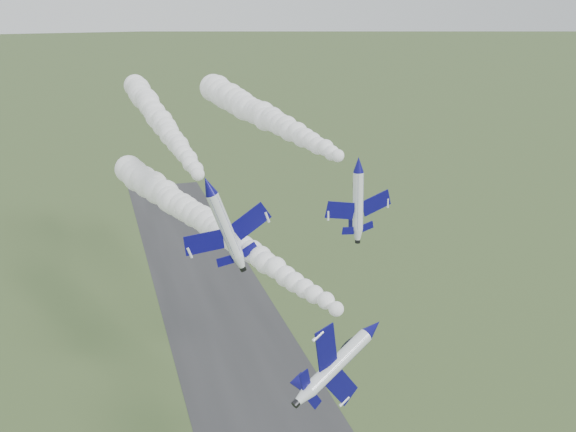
% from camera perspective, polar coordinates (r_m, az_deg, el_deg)
% --- Properties ---
extents(runway, '(24.00, 260.00, 0.04)m').
position_cam_1_polar(runway, '(112.77, -2.65, -15.88)').
color(runway, '#2B2B2D').
rests_on(runway, ground).
extents(jet_lead, '(6.86, 13.03, 10.31)m').
position_cam_1_polar(jet_lead, '(71.88, 7.64, -9.86)').
color(jet_lead, white).
extents(smoke_trail_jet_lead, '(27.81, 58.31, 5.02)m').
position_cam_1_polar(smoke_trail_jet_lead, '(95.38, -6.95, -0.75)').
color(smoke_trail_jet_lead, white).
extents(jet_pair_left, '(11.18, 14.21, 4.71)m').
position_cam_1_polar(jet_pair_left, '(81.00, -7.10, 2.68)').
color(jet_pair_left, white).
extents(smoke_trail_jet_pair_left, '(6.04, 63.81, 4.81)m').
position_cam_1_polar(smoke_trail_jet_pair_left, '(114.81, -11.30, 8.36)').
color(smoke_trail_jet_pair_left, white).
extents(jet_pair_right, '(10.37, 12.24, 3.03)m').
position_cam_1_polar(jet_pair_right, '(85.10, 6.33, 4.57)').
color(jet_pair_right, white).
extents(smoke_trail_jet_pair_right, '(14.55, 54.28, 5.51)m').
position_cam_1_polar(smoke_trail_jet_pair_right, '(110.31, -2.08, 8.87)').
color(smoke_trail_jet_pair_right, white).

